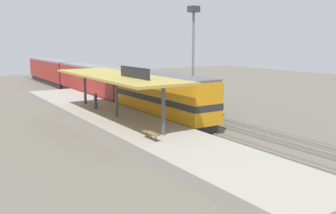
% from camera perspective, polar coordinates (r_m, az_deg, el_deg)
% --- Properties ---
extents(ground_plane, '(120.00, 120.00, 0.00)m').
position_cam_1_polar(ground_plane, '(36.78, 1.32, -1.71)').
color(ground_plane, '#5B564C').
extents(track_near, '(3.20, 110.00, 0.16)m').
position_cam_1_polar(track_near, '(35.71, -1.33, -2.02)').
color(track_near, '#4E4941').
rests_on(track_near, ground).
extents(track_far, '(3.20, 110.00, 0.16)m').
position_cam_1_polar(track_far, '(38.27, 4.54, -1.22)').
color(track_far, '#4E4941').
rests_on(track_far, ground).
extents(platform, '(6.00, 44.00, 0.90)m').
position_cam_1_polar(platform, '(33.49, -8.05, -2.21)').
color(platform, gray).
rests_on(platform, ground).
extents(station_canopy, '(5.20, 18.00, 4.70)m').
position_cam_1_polar(station_canopy, '(32.78, -8.16, 4.75)').
color(station_canopy, '#47474C').
rests_on(station_canopy, platform).
extents(platform_bench, '(0.44, 1.70, 0.50)m').
position_cam_1_polar(platform_bench, '(25.21, -2.67, -4.16)').
color(platform_bench, '#333338').
rests_on(platform_bench, platform).
extents(locomotive, '(2.93, 14.43, 4.44)m').
position_cam_1_polar(locomotive, '(34.90, -0.96, 1.66)').
color(locomotive, '#28282D').
rests_on(locomotive, track_near).
extents(passenger_carriage_front, '(2.90, 20.00, 4.24)m').
position_cam_1_polar(passenger_carriage_front, '(50.96, -11.79, 4.05)').
color(passenger_carriage_front, '#28282D').
rests_on(passenger_carriage_front, track_near).
extents(passenger_carriage_rear, '(2.90, 20.00, 4.24)m').
position_cam_1_polar(passenger_carriage_rear, '(70.68, -17.97, 5.43)').
color(passenger_carriage_rear, '#28282D').
rests_on(passenger_carriage_rear, track_near).
extents(freight_car, '(2.80, 12.00, 3.54)m').
position_cam_1_polar(freight_car, '(40.78, 1.53, 2.28)').
color(freight_car, '#28282D').
rests_on(freight_car, track_far).
extents(light_mast, '(1.10, 1.10, 11.70)m').
position_cam_1_polar(light_mast, '(43.45, 4.01, 11.24)').
color(light_mast, slate).
rests_on(light_mast, ground).
extents(person_waiting, '(0.34, 0.34, 1.71)m').
position_cam_1_polar(person_waiting, '(37.35, -11.32, 1.17)').
color(person_waiting, '#4C4C51').
rests_on(person_waiting, platform).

